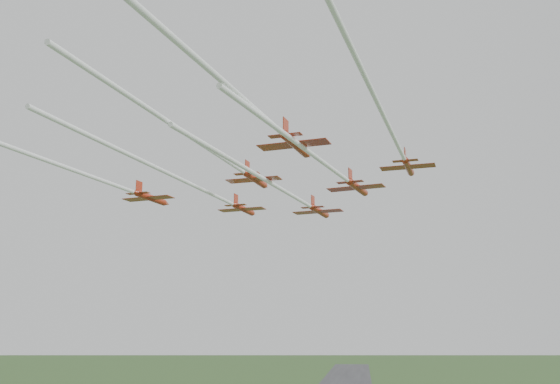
# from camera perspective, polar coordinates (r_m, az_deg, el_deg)

# --- Properties ---
(jet_lead) EXTENTS (18.03, 60.17, 2.84)m
(jet_lead) POSITION_cam_1_polar(r_m,az_deg,el_deg) (105.89, 1.16, -0.34)
(jet_lead) COLOR #AB2D16
(jet_row2_left) EXTENTS (15.49, 59.22, 2.49)m
(jet_row2_left) POSITION_cam_1_polar(r_m,az_deg,el_deg) (96.36, -6.92, 0.14)
(jet_row2_left) COLOR #AB2D16
(jet_row2_right) EXTENTS (18.23, 53.36, 2.87)m
(jet_row2_right) POSITION_cam_1_polar(r_m,az_deg,el_deg) (94.40, 4.98, 1.97)
(jet_row2_right) COLOR #AB2D16
(jet_row3_left) EXTENTS (15.66, 52.74, 2.67)m
(jet_row3_left) POSITION_cam_1_polar(r_m,az_deg,el_deg) (98.61, -15.61, 0.90)
(jet_row3_left) COLOR #AB2D16
(jet_row3_mid) EXTENTS (13.61, 54.86, 2.58)m
(jet_row3_mid) POSITION_cam_1_polar(r_m,az_deg,el_deg) (85.09, -5.40, 3.22)
(jet_row3_mid) COLOR #AB2D16
(jet_row3_right) EXTENTS (15.54, 66.28, 2.36)m
(jet_row3_right) POSITION_cam_1_polar(r_m,az_deg,el_deg) (74.49, 9.93, 5.91)
(jet_row3_right) COLOR #AB2D16
(jet_row4_right) EXTENTS (16.00, 56.08, 2.88)m
(jet_row4_right) POSITION_cam_1_polar(r_m,az_deg,el_deg) (71.50, -1.92, 7.25)
(jet_row4_right) COLOR #AB2D16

